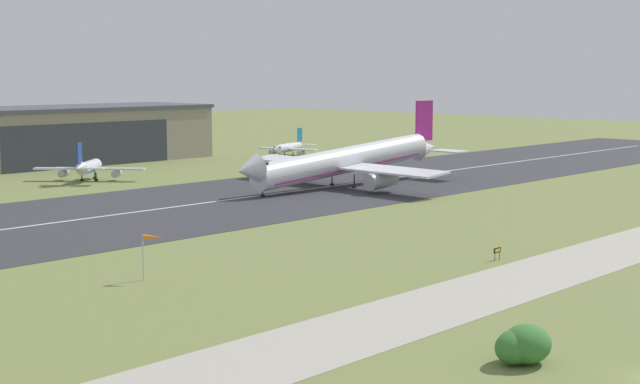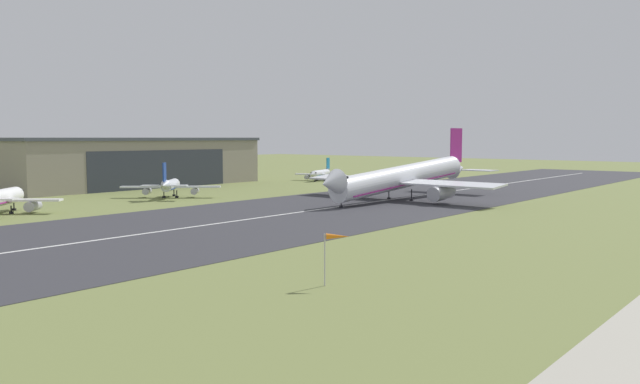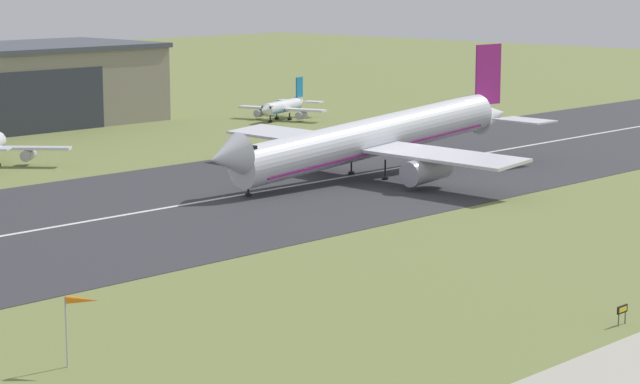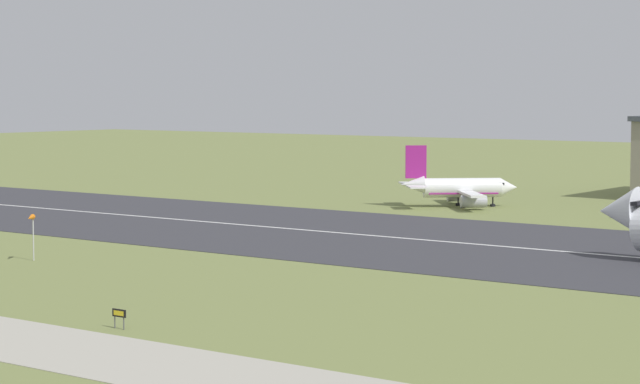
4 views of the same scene
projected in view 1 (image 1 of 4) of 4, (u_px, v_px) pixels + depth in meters
ground_plane at (234, 278)px, 102.42m from camera, size 716.00×716.00×0.00m
runway_strip at (25, 227)px, 136.28m from camera, size 476.00×51.38×0.06m
runway_centreline at (25, 227)px, 136.27m from camera, size 428.40×0.70×0.01m
taxiway_road at (400, 318)px, 85.64m from camera, size 357.00×11.53×0.05m
hangar_building at (60, 135)px, 232.99m from camera, size 79.73×29.63×14.77m
airplane_landing at (346, 161)px, 184.54m from camera, size 58.96×51.13×17.27m
airplane_parked_west at (289, 148)px, 251.95m from camera, size 17.94×17.93×7.70m
airplane_parked_centre at (89, 167)px, 194.00m from camera, size 18.54×19.63×8.91m
shrub_clump at (522, 345)px, 72.05m from camera, size 5.09×3.96×3.19m
windsock_pole at (152, 239)px, 100.53m from camera, size 1.87×2.19×5.30m
runway_sign at (497, 251)px, 111.86m from camera, size 1.45×0.13×1.61m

